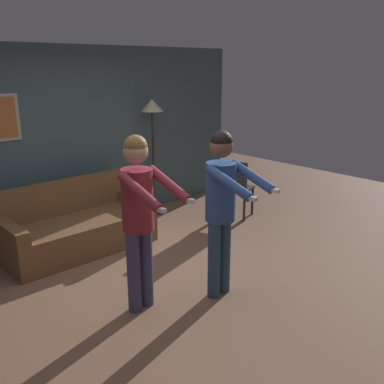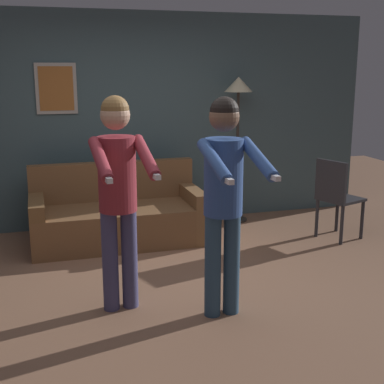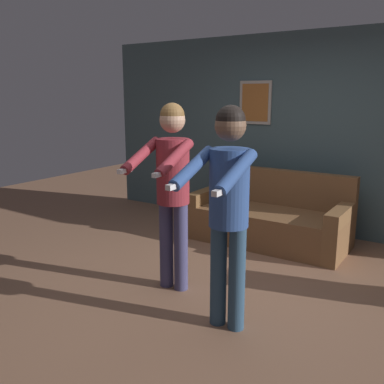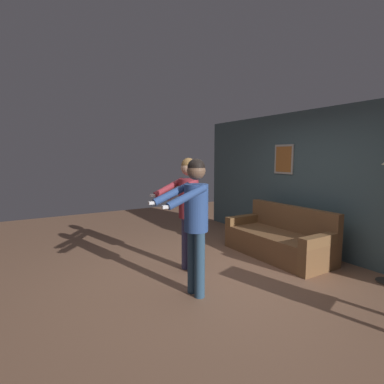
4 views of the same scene
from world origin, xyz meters
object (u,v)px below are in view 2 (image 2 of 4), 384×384
torchiere_lamp (238,101)px  dining_chair_distant (336,195)px  person_standing_right (224,187)px  couch (118,218)px  person_standing_left (118,183)px

torchiere_lamp → dining_chair_distant: 1.66m
dining_chair_distant → person_standing_right: bearing=-142.0°
couch → torchiere_lamp: torchiere_lamp is taller
couch → dining_chair_distant: dining_chair_distant is taller
torchiere_lamp → person_standing_left: size_ratio=1.05×
person_standing_right → dining_chair_distant: size_ratio=1.86×
couch → torchiere_lamp: size_ratio=1.04×
torchiere_lamp → person_standing_right: torchiere_lamp is taller
couch → person_standing_left: person_standing_left is taller
torchiere_lamp → dining_chair_distant: (0.81, -1.04, -1.01)m
person_standing_right → dining_chair_distant: person_standing_right is taller
torchiere_lamp → dining_chair_distant: bearing=-52.0°
person_standing_left → person_standing_right: 0.83m
couch → person_standing_left: (-0.24, -1.74, 0.78)m
couch → person_standing_left: bearing=-97.7°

